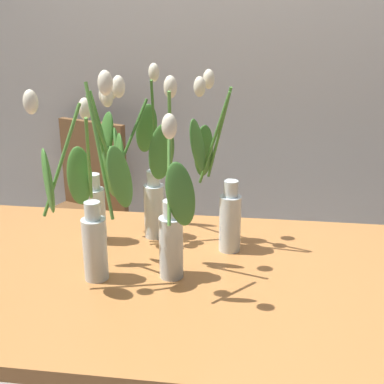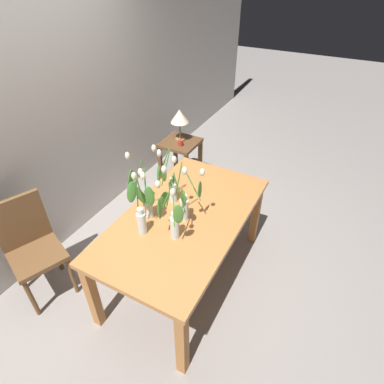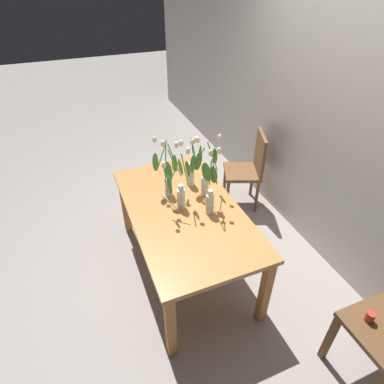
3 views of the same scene
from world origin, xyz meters
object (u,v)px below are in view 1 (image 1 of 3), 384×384
tulip_vase_0 (100,188)px  dining_chair (83,203)px  tulip_vase_2 (148,184)px  tulip_vase_1 (171,218)px  tulip_vase_4 (92,204)px  tulip_vase_3 (221,193)px  dining_table (181,302)px

tulip_vase_0 → dining_chair: tulip_vase_0 is taller
tulip_vase_0 → tulip_vase_2: bearing=19.2°
tulip_vase_2 → tulip_vase_1: bearing=-65.6°
tulip_vase_2 → dining_chair: bearing=123.3°
tulip_vase_0 → tulip_vase_4: (0.06, -0.25, 0.04)m
tulip_vase_2 → dining_chair: (-0.53, 0.81, -0.40)m
tulip_vase_0 → tulip_vase_3: 0.39m
tulip_vase_2 → tulip_vase_4: size_ratio=0.95×
tulip_vase_1 → tulip_vase_2: bearing=114.4°
dining_table → tulip_vase_4: size_ratio=2.74×
tulip_vase_1 → dining_chair: (-0.66, 1.08, -0.40)m
dining_table → tulip_vase_0: tulip_vase_0 is taller
dining_table → tulip_vase_1: (-0.02, -0.02, 0.27)m
tulip_vase_0 → tulip_vase_1: (0.27, -0.22, 0.00)m
tulip_vase_2 → dining_chair: size_ratio=0.60×
tulip_vase_2 → tulip_vase_3: 0.25m
tulip_vase_0 → tulip_vase_4: bearing=-77.0°
tulip_vase_2 → dining_chair: tulip_vase_2 is taller
tulip_vase_0 → tulip_vase_3: tulip_vase_3 is taller
tulip_vase_1 → tulip_vase_2: 0.30m
tulip_vase_2 → tulip_vase_3: (0.24, -0.06, 0.00)m
tulip_vase_1 → tulip_vase_4: bearing=-174.0°
tulip_vase_1 → tulip_vase_3: (0.12, 0.22, 0.00)m
dining_chair → dining_table: bearing=-57.4°
tulip_vase_2 → tulip_vase_4: bearing=-106.3°
tulip_vase_3 → dining_chair: bearing=131.8°
tulip_vase_0 → dining_chair: 1.02m
tulip_vase_2 → dining_chair: 1.04m
tulip_vase_2 → tulip_vase_4: tulip_vase_4 is taller
tulip_vase_0 → tulip_vase_1: 0.35m
tulip_vase_1 → dining_chair: size_ratio=0.60×
tulip_vase_4 → dining_chair: 1.27m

